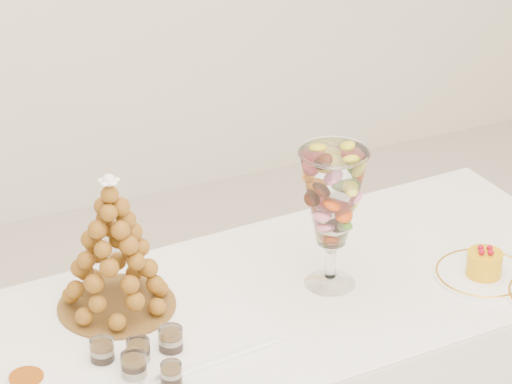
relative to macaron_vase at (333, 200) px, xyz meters
name	(u,v)px	position (x,y,z in m)	size (l,w,h in m)	color
lace_tray	(109,327)	(-0.56, 0.02, -0.22)	(0.63, 0.47, 0.02)	white
macaron_vase	(333,200)	(0.00, 0.00, 0.00)	(0.16, 0.16, 0.36)	white
cake_plate	(482,274)	(0.36, -0.13, -0.23)	(0.24, 0.24, 0.01)	white
verrine_a	(102,354)	(-0.62, -0.11, -0.20)	(0.05, 0.05, 0.07)	white
verrine_b	(138,354)	(-0.55, -0.14, -0.20)	(0.05, 0.05, 0.07)	white
verrine_c	(171,343)	(-0.47, -0.13, -0.20)	(0.06, 0.06, 0.08)	white
verrine_d	(134,369)	(-0.57, -0.19, -0.20)	(0.06, 0.06, 0.08)	white
verrine_e	(171,376)	(-0.51, -0.24, -0.20)	(0.05, 0.05, 0.06)	white
ramekin_back	(27,382)	(-0.79, -0.11, -0.22)	(0.08, 0.08, 0.03)	white
croquembouche	(113,245)	(-0.52, 0.08, -0.04)	(0.28, 0.28, 0.35)	brown
mousse_cake	(484,263)	(0.36, -0.14, -0.19)	(0.09, 0.09, 0.08)	#E5A20A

